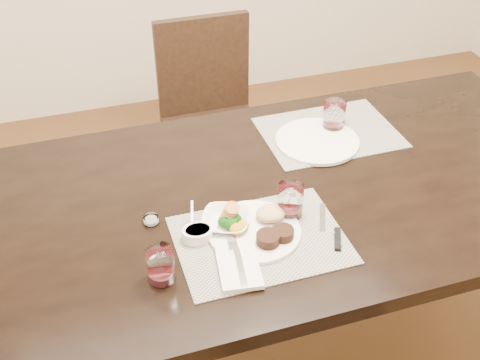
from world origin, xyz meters
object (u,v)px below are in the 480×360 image
object	(u,v)px
steak_knife	(334,234)
wine_glass_near	(290,202)
cracker_bowl	(226,220)
dinner_plate	(259,228)
far_plate	(317,141)
chair_far	(210,110)

from	to	relation	value
steak_knife	wine_glass_near	bearing A→B (deg)	149.28
cracker_bowl	dinner_plate	bearing A→B (deg)	-36.02
cracker_bowl	wine_glass_near	bearing A→B (deg)	-2.75
wine_glass_near	far_plate	bearing A→B (deg)	54.55
steak_knife	cracker_bowl	world-z (taller)	cracker_bowl
wine_glass_near	far_plate	size ratio (longest dim) A/B	0.36
chair_far	wine_glass_near	xyz separation A→B (m)	(-0.05, -1.05, 0.30)
dinner_plate	far_plate	distance (m)	0.50
chair_far	wine_glass_near	size ratio (longest dim) A/B	8.84
dinner_plate	wine_glass_near	size ratio (longest dim) A/B	2.56
far_plate	cracker_bowl	bearing A→B (deg)	-143.22
steak_knife	wine_glass_near	xyz separation A→B (m)	(-0.08, 0.12, 0.04)
dinner_plate	steak_knife	distance (m)	0.21
chair_far	steak_knife	xyz separation A→B (m)	(0.03, -1.18, 0.26)
chair_far	far_plate	size ratio (longest dim) A/B	3.17
chair_far	dinner_plate	bearing A→B (deg)	-98.32
dinner_plate	cracker_bowl	world-z (taller)	cracker_bowl
steak_knife	cracker_bowl	distance (m)	0.30
wine_glass_near	far_plate	world-z (taller)	wine_glass_near
dinner_plate	steak_knife	bearing A→B (deg)	-32.95
chair_far	dinner_plate	xyz separation A→B (m)	(-0.16, -1.10, 0.27)
dinner_plate	cracker_bowl	bearing A→B (deg)	131.77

